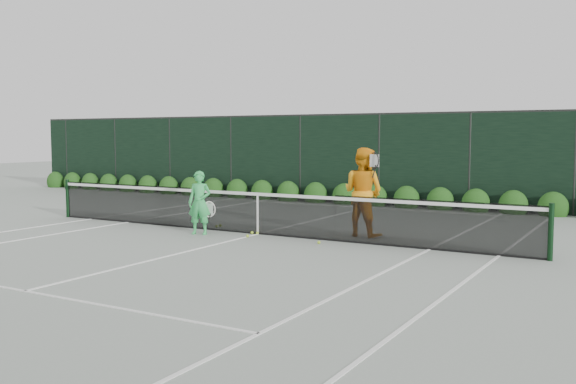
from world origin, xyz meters
The scene contains 8 objects.
ground centered at (0.00, 0.00, 0.00)m, with size 80.00×80.00×0.00m, color gray.
tennis_net centered at (-0.02, 0.00, 0.53)m, with size 12.90×0.10×1.07m.
player_woman centered at (-1.18, -0.67, 0.74)m, with size 0.66×0.51×1.49m.
player_man centered at (2.24, 0.97, 1.02)m, with size 1.11×0.94×2.03m.
court_lines centered at (0.00, 0.00, 0.01)m, with size 11.03×23.83×0.01m.
windscreen_fence centered at (0.00, -2.71, 1.51)m, with size 32.00×21.07×3.06m.
hedge_row centered at (0.00, 7.15, 0.23)m, with size 31.66×0.65×0.94m.
tennis_balls centered at (-0.23, 0.08, 0.03)m, with size 3.44×1.23×0.07m.
Camera 1 is at (8.04, -12.53, 2.30)m, focal length 40.00 mm.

